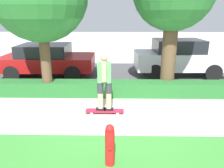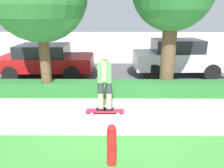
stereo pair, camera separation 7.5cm
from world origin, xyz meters
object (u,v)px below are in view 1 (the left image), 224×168
Objects in this scene: skater_person at (104,81)px; fire_hydrant at (110,145)px; skateboard at (105,111)px; parked_car_middle at (179,57)px; parked_car_front at (47,59)px.

skater_person is 1.97× the size of fire_hydrant.
skater_person reaches higher than fire_hydrant.
parked_car_middle is (3.06, 4.02, 0.76)m from skateboard.
parked_car_front is (-2.72, 3.89, -0.20)m from skater_person.
skater_person is 5.06m from parked_car_middle.
parked_car_front is at bearing 124.90° from skateboard.
fire_hydrant is (2.92, -6.05, -0.33)m from parked_car_front.
parked_car_middle is (5.78, 0.13, 0.09)m from parked_car_front.
fire_hydrant is (0.20, -2.16, -0.53)m from skater_person.
skater_person is 0.41× the size of parked_car_middle.
skateboard is 1.29× the size of fire_hydrant.
skateboard is 2.19m from fire_hydrant.
parked_car_front is 1.03× the size of parked_car_middle.
fire_hydrant reaches higher than skateboard.
skater_person is at bearing -128.75° from parked_car_middle.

